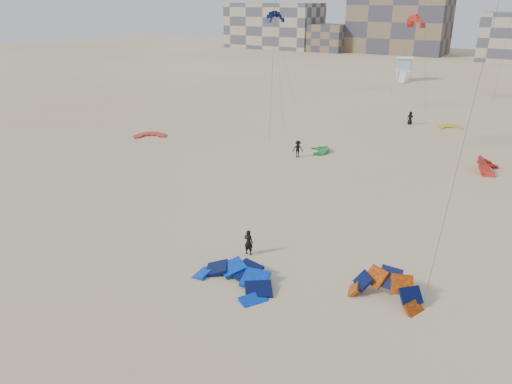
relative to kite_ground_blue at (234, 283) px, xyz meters
The scene contains 16 objects.
ground 2.05m from the kite_ground_blue, 164.23° to the right, with size 320.00×320.00×0.00m, color beige.
kite_ground_blue is the anchor object (origin of this frame).
kite_ground_orange 8.23m from the kite_ground_blue, 20.63° to the left, with size 3.88×3.13×2.38m, color #EB5505, non-canonical shape.
kite_ground_red 34.21m from the kite_ground_blue, 140.82° to the left, with size 3.40×3.60×0.43m, color red, non-canonical shape.
kite_ground_green 27.20m from the kite_ground_blue, 105.08° to the left, with size 2.83×2.92×0.86m, color #207E2B, non-canonical shape.
kite_ground_red_far 29.97m from the kite_ground_blue, 72.53° to the left, with size 3.60×3.05×2.15m, color red, non-canonical shape.
kite_ground_yellow 44.28m from the kite_ground_blue, 87.00° to the left, with size 2.84×2.98×0.48m, color gold, non-canonical shape.
kitesurfer_main 3.61m from the kite_ground_blue, 108.79° to the left, with size 0.60×0.40×1.65m, color black.
kitesurfer_c 24.67m from the kite_ground_blue, 109.04° to the left, with size 1.12×0.64×1.73m, color black.
kitesurfer_e 43.67m from the kite_ground_blue, 93.24° to the left, with size 0.81×0.52×1.65m, color black.
kite_fly_navy 60.35m from the kite_ground_blue, 117.67° to the left, with size 10.34×10.37×12.47m.
kite_fly_red 58.83m from the kite_ground_blue, 96.70° to the left, with size 5.36×4.91×12.08m.
lifeguard_tower_far 81.64m from the kite_ground_blue, 100.01° to the left, with size 3.73×6.41×4.45m.
condo_west_a 148.27m from the kite_ground_blue, 119.08° to the left, with size 30.00×15.00×14.00m, color tan.
condo_west_b 137.51m from the kite_ground_blue, 103.47° to the left, with size 28.00×14.00×18.00m, color brown.
condo_fill_left 137.69m from the kite_ground_blue, 112.19° to the left, with size 12.00×10.00×8.00m, color brown.
Camera 1 is at (15.84, -19.38, 14.83)m, focal length 35.00 mm.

